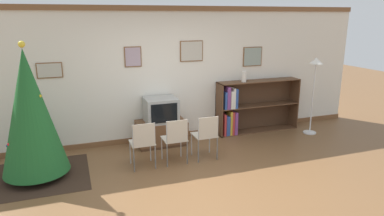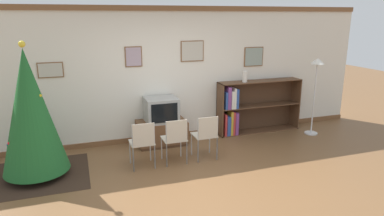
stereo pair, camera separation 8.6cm
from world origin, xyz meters
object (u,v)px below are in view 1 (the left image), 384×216
object	(u,v)px
folding_chair_right	(206,134)
standing_lamp	(315,76)
folding_chair_center	(176,138)
vase	(244,76)
tv_console	(161,133)
folding_chair_left	(143,142)
christmas_tree	(30,113)
television	(161,110)
bookshelf	(244,108)

from	to	relation	value
folding_chair_right	standing_lamp	world-z (taller)	standing_lamp
folding_chair_center	vase	size ratio (longest dim) A/B	3.42
tv_console	standing_lamp	xyz separation A→B (m)	(3.26, -0.44, 1.03)
folding_chair_left	vase	size ratio (longest dim) A/B	3.42
christmas_tree	standing_lamp	world-z (taller)	christmas_tree
television	folding_chair_right	size ratio (longest dim) A/B	0.76
tv_console	standing_lamp	bearing A→B (deg)	-7.64
television	folding_chair_left	xyz separation A→B (m)	(-0.57, -0.98, -0.25)
television	vase	bearing A→B (deg)	2.26
tv_console	vase	world-z (taller)	vase
vase	tv_console	bearing A→B (deg)	-177.82
christmas_tree	folding_chair_center	world-z (taller)	christmas_tree
vase	standing_lamp	bearing A→B (deg)	-19.78
christmas_tree	folding_chair_left	bearing A→B (deg)	-8.49
christmas_tree	television	xyz separation A→B (m)	(2.24, 0.73, -0.35)
folding_chair_center	bookshelf	distance (m)	2.21
folding_chair_left	bookshelf	size ratio (longest dim) A/B	0.43
folding_chair_right	bookshelf	xyz separation A→B (m)	(1.35, 1.11, 0.08)
folding_chair_right	vase	size ratio (longest dim) A/B	3.42
christmas_tree	bookshelf	bearing A→B (deg)	11.70
bookshelf	vase	size ratio (longest dim) A/B	7.94
television	folding_chair_center	world-z (taller)	television
folding_chair_right	vase	xyz separation A→B (m)	(1.28, 1.06, 0.80)
christmas_tree	tv_console	size ratio (longest dim) A/B	2.22
bookshelf	television	bearing A→B (deg)	-176.25
tv_console	folding_chair_right	size ratio (longest dim) A/B	1.18
bookshelf	standing_lamp	world-z (taller)	standing_lamp
christmas_tree	television	size ratio (longest dim) A/B	3.45
standing_lamp	folding_chair_center	bearing A→B (deg)	-170.45
vase	folding_chair_left	bearing A→B (deg)	-156.37
tv_console	standing_lamp	size ratio (longest dim) A/B	0.58
folding_chair_right	bookshelf	bearing A→B (deg)	39.49
tv_console	bookshelf	xyz separation A→B (m)	(1.91, 0.12, 0.31)
folding_chair_center	bookshelf	size ratio (longest dim) A/B	0.43
television	bookshelf	size ratio (longest dim) A/B	0.33
folding_chair_left	vase	bearing A→B (deg)	23.63
tv_console	folding_chair_center	size ratio (longest dim) A/B	1.18
vase	folding_chair_center	bearing A→B (deg)	-150.24
tv_console	standing_lamp	distance (m)	3.45
standing_lamp	folding_chair_right	bearing A→B (deg)	-168.49
tv_console	television	bearing A→B (deg)	-90.00
tv_console	folding_chair_left	bearing A→B (deg)	-119.89
vase	standing_lamp	size ratio (longest dim) A/B	0.14
vase	bookshelf	bearing A→B (deg)	39.06
christmas_tree	tv_console	bearing A→B (deg)	18.22
folding_chair_center	folding_chair_right	world-z (taller)	same
tv_console	television	distance (m)	0.48
tv_console	bookshelf	world-z (taller)	bookshelf
television	bookshelf	bearing A→B (deg)	3.75
television	folding_chair_left	size ratio (longest dim) A/B	0.76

